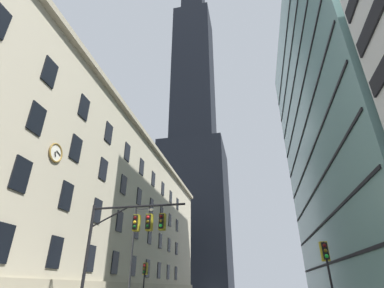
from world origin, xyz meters
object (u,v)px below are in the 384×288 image
object	(u,v)px
traffic_light_near_right	(326,256)
traffic_light_far_left	(145,271)
street_lamppost	(135,246)
traffic_signal_mast	(131,232)

from	to	relation	value
traffic_light_near_right	traffic_light_far_left	distance (m)	17.11
traffic_light_near_right	street_lamppost	xyz separation A→B (m)	(-14.77, 8.12, 1.87)
traffic_signal_mast	traffic_light_far_left	world-z (taller)	traffic_signal_mast
traffic_light_far_left	street_lamppost	xyz separation A→B (m)	(-0.59, -1.46, 2.08)
traffic_light_near_right	traffic_light_far_left	world-z (taller)	traffic_light_near_right
traffic_signal_mast	street_lamppost	size ratio (longest dim) A/B	0.77
traffic_signal_mast	traffic_light_near_right	xyz separation A→B (m)	(11.55, 0.55, -1.63)
traffic_light_near_right	traffic_light_far_left	bearing A→B (deg)	145.97
traffic_light_near_right	street_lamppost	distance (m)	16.95
street_lamppost	traffic_light_near_right	bearing A→B (deg)	-28.79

